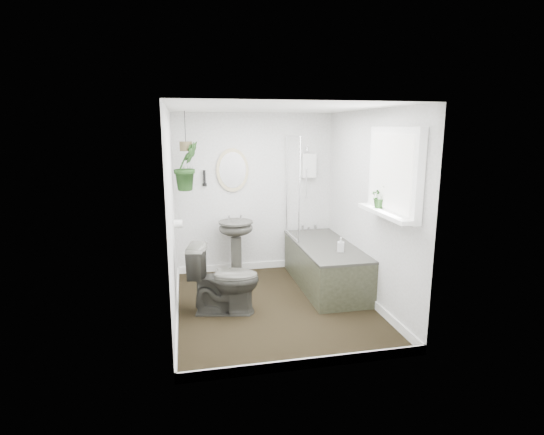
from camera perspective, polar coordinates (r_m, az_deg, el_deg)
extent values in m
cube|color=black|center=(5.20, 0.35, -11.84)|extent=(2.30, 2.80, 0.02)
cube|color=white|center=(4.77, 0.38, 14.61)|extent=(2.30, 2.80, 0.02)
cube|color=white|center=(6.22, -2.38, 3.26)|extent=(2.30, 0.02, 2.30)
cube|color=white|center=(3.52, 5.21, -3.56)|extent=(2.30, 0.02, 2.30)
cube|color=white|center=(4.75, -13.45, 0.22)|extent=(0.02, 2.80, 2.30)
cube|color=white|center=(5.22, 12.92, 1.28)|extent=(0.02, 2.80, 2.30)
cube|color=white|center=(5.18, 0.35, -11.23)|extent=(2.30, 2.80, 0.10)
cube|color=white|center=(6.28, 4.96, 6.99)|extent=(0.20, 0.10, 0.35)
ellipsoid|color=#CAB98B|center=(6.09, -5.32, 6.36)|extent=(0.46, 0.03, 0.62)
cylinder|color=black|center=(6.06, -9.07, 5.28)|extent=(0.04, 0.04, 0.22)
cylinder|color=white|center=(5.48, -12.53, -0.85)|extent=(0.11, 0.11, 0.11)
cube|color=white|center=(4.50, 16.11, 5.88)|extent=(0.08, 1.00, 0.90)
cube|color=white|center=(4.52, 15.02, 0.59)|extent=(0.18, 1.00, 0.04)
cube|color=white|center=(4.47, 15.60, 5.89)|extent=(0.01, 0.86, 0.76)
imported|color=#373731|center=(4.92, -6.44, -8.17)|extent=(0.86, 0.60, 0.81)
imported|color=black|center=(4.67, 14.41, 2.75)|extent=(0.22, 0.19, 0.24)
imported|color=black|center=(5.62, -11.40, 6.79)|extent=(0.44, 0.42, 0.63)
imported|color=black|center=(5.34, 9.23, -3.60)|extent=(0.11, 0.11, 0.18)
cylinder|color=brown|center=(5.61, -11.51, 9.37)|extent=(0.16, 0.16, 0.12)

